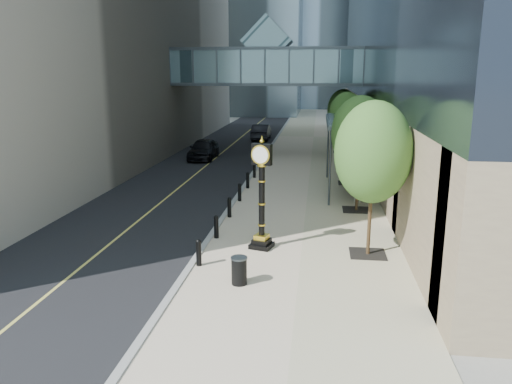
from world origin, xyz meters
TOP-DOWN VIEW (x-y plane):
  - ground at (0.00, 0.00)m, footprint 320.00×320.00m
  - road at (-7.00, 40.00)m, footprint 8.00×180.00m
  - sidewalk at (1.00, 40.00)m, footprint 8.00×180.00m
  - curb at (-3.00, 40.00)m, footprint 0.25×180.00m
  - skywalk at (-3.00, 28.00)m, footprint 17.00×4.20m
  - entrance_canopy at (3.48, 14.00)m, footprint 3.00×8.00m
  - bollard_row at (-2.70, 9.00)m, footprint 0.20×16.20m
  - street_trees at (3.60, 15.19)m, footprint 2.91×28.81m
  - street_clock at (-0.62, 3.22)m, footprint 1.04×1.04m
  - trash_bin at (-0.96, -0.45)m, footprint 0.61×0.61m
  - pedestrian at (3.77, 11.26)m, footprint 0.64×0.48m
  - car_near at (-7.88, 24.18)m, footprint 2.03×4.95m
  - car_far at (-4.56, 37.23)m, footprint 1.73×4.95m

SIDE VIEW (x-z plane):
  - ground at x=0.00m, z-range 0.00..0.00m
  - road at x=-7.00m, z-range 0.00..0.02m
  - sidewalk at x=1.00m, z-range 0.00..0.06m
  - curb at x=-3.00m, z-range 0.00..0.07m
  - bollard_row at x=-2.70m, z-range 0.06..0.96m
  - trash_bin at x=-0.96m, z-range 0.06..0.96m
  - car_far at x=-4.56m, z-range 0.02..1.65m
  - pedestrian at x=3.77m, z-range 0.06..1.64m
  - car_near at x=-7.88m, z-range 0.02..1.70m
  - street_clock at x=-0.62m, z-range -0.23..4.21m
  - street_trees at x=3.60m, z-range 0.90..6.88m
  - entrance_canopy at x=3.48m, z-range 2.00..6.38m
  - skywalk at x=-3.00m, z-range 4.81..10.61m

